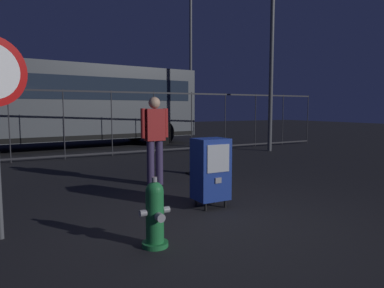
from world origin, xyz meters
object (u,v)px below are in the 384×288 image
(street_light_far_left, at_px, (191,49))
(bus_near, at_px, (55,101))
(fire_hydrant, at_px, (155,214))
(street_light_near_right, at_px, (272,38))
(newspaper_box_primary, at_px, (211,169))
(pedestrian, at_px, (155,135))
(traffic_cone, at_px, (196,163))

(street_light_far_left, bearing_deg, bus_near, -157.60)
(fire_hydrant, distance_m, street_light_far_left, 15.80)
(street_light_near_right, relative_size, street_light_far_left, 0.81)
(street_light_near_right, bearing_deg, street_light_far_left, 82.90)
(newspaper_box_primary, height_order, street_light_near_right, street_light_near_right)
(pedestrian, relative_size, traffic_cone, 3.15)
(traffic_cone, bearing_deg, street_light_far_left, 61.83)
(newspaper_box_primary, relative_size, pedestrian, 0.61)
(street_light_far_left, bearing_deg, pedestrian, -121.99)
(traffic_cone, bearing_deg, bus_near, 106.07)
(traffic_cone, bearing_deg, fire_hydrant, -125.69)
(newspaper_box_primary, bearing_deg, pedestrian, 93.90)
(street_light_near_right, bearing_deg, traffic_cone, -149.84)
(newspaper_box_primary, relative_size, bus_near, 0.10)
(fire_hydrant, height_order, newspaper_box_primary, newspaper_box_primary)
(fire_hydrant, height_order, traffic_cone, fire_hydrant)
(bus_near, bearing_deg, traffic_cone, -79.27)
(traffic_cone, height_order, bus_near, bus_near)
(fire_hydrant, height_order, bus_near, bus_near)
(newspaper_box_primary, bearing_deg, street_light_near_right, 41.93)
(pedestrian, xyz_separation_m, bus_near, (-0.74, 7.39, 0.76))
(newspaper_box_primary, bearing_deg, street_light_far_left, 62.42)
(bus_near, bearing_deg, street_light_far_left, 17.06)
(newspaper_box_primary, bearing_deg, bus_near, 95.33)
(fire_hydrant, relative_size, bus_near, 0.07)
(pedestrian, bearing_deg, street_light_near_right, 29.06)
(fire_hydrant, xyz_separation_m, traffic_cone, (2.42, 3.37, -0.09))
(bus_near, xyz_separation_m, street_light_near_right, (6.31, -4.30, 2.08))
(pedestrian, xyz_separation_m, street_light_near_right, (5.57, 3.09, 2.84))
(street_light_far_left, bearing_deg, street_light_near_right, -97.10)
(fire_hydrant, relative_size, traffic_cone, 1.41)
(street_light_near_right, bearing_deg, pedestrian, -150.94)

